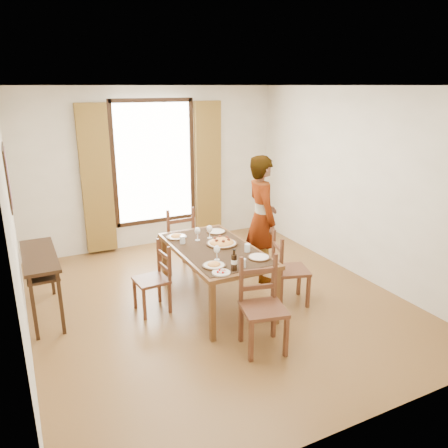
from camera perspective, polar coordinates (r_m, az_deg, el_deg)
name	(u,v)px	position (r m, az deg, el deg)	size (l,w,h in m)	color
ground	(216,301)	(5.82, -1.03, -9.99)	(5.00, 5.00, 0.00)	brown
room_shell	(211,184)	(5.40, -1.75, 5.26)	(4.60, 5.10, 2.74)	silver
console_table	(40,263)	(5.64, -22.90, -4.74)	(0.38, 1.20, 0.80)	black
dining_table	(215,253)	(5.51, -1.16, -3.76)	(0.94, 1.73, 0.76)	brown
chair_west	(154,280)	(5.50, -9.17, -7.26)	(0.42, 0.42, 0.87)	brown
chair_north	(177,241)	(6.59, -6.13, -2.20)	(0.46, 0.46, 1.01)	brown
chair_south	(262,308)	(4.69, 5.03, -10.90)	(0.53, 0.53, 1.00)	brown
chair_east	(288,271)	(5.66, 8.41, -6.10)	(0.52, 0.52, 0.94)	brown
man	(262,219)	(6.19, 4.94, 0.70)	(0.53, 0.72, 1.80)	#9A9BA3
plate_sw	(214,264)	(4.93, -1.32, -5.25)	(0.27, 0.27, 0.05)	silver
plate_se	(259,256)	(5.17, 4.60, -4.19)	(0.27, 0.27, 0.05)	silver
plate_nw	(176,236)	(5.86, -6.23, -1.53)	(0.27, 0.27, 0.05)	silver
plate_ne	(216,230)	(6.04, -1.04, -0.85)	(0.27, 0.27, 0.05)	silver
pasta_platter	(222,241)	(5.57, -0.30, -2.22)	(0.40, 0.40, 0.10)	#D0661A
caprese_plate	(221,272)	(4.75, -0.38, -6.24)	(0.20, 0.20, 0.04)	silver
wine_glass_a	(217,253)	(5.07, -0.94, -3.77)	(0.08, 0.08, 0.18)	white
wine_glass_b	(210,232)	(5.79, -1.89, -1.01)	(0.08, 0.08, 0.18)	white
wine_glass_c	(198,234)	(5.72, -3.48, -1.28)	(0.08, 0.08, 0.18)	white
tumbler_a	(247,248)	(5.34, 3.06, -3.13)	(0.07, 0.07, 0.10)	silver
tumbler_b	(183,240)	(5.64, -5.44, -2.06)	(0.07, 0.07, 0.10)	silver
tumbler_c	(243,263)	(4.90, 2.48, -5.12)	(0.07, 0.07, 0.10)	silver
wine_bottle	(234,260)	(4.79, 1.33, -4.67)	(0.07, 0.07, 0.25)	black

